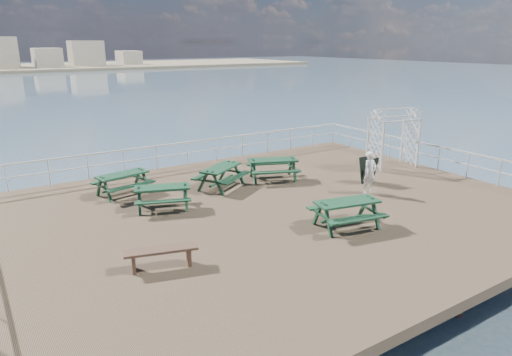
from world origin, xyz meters
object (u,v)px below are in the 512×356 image
Objects in this scene: picnic_table_d at (162,193)px; trellis_arbor at (393,141)px; picnic_table_c at (221,172)px; person at (370,173)px; picnic_table_a at (123,179)px; picnic_table_b at (273,165)px; picnic_table_e at (347,208)px; flat_bench_near at (161,253)px.

trellis_arbor reaches higher than picnic_table_d.
person is (4.29, -3.60, 0.19)m from picnic_table_c.
picnic_table_c is at bearing 142.55° from person.
picnic_table_a is 5.93m from picnic_table_b.
picnic_table_c reaches higher than picnic_table_d.
picnic_table_c reaches higher than picnic_table_a.
picnic_table_e is (1.29, -5.54, 0.01)m from picnic_table_c.
person reaches higher than flat_bench_near.
picnic_table_a is 6.28m from flat_bench_near.
person is at bearing 44.66° from picnic_table_e.
trellis_arbor is at bearing 31.56° from flat_bench_near.
person is at bearing -139.26° from trellis_arbor.
picnic_table_a is 0.95× the size of picnic_table_e.
flat_bench_near is at bearing -92.18° from picnic_table_d.
picnic_table_d is 1.40× the size of person.
picnic_table_a is at bearing 177.22° from trellis_arbor.
trellis_arbor is 1.68× the size of person.
picnic_table_e is 5.75m from flat_bench_near.
trellis_arbor is (6.66, 4.07, 0.56)m from picnic_table_e.
person reaches higher than picnic_table_c.
flat_bench_near is (-0.97, -6.21, -0.19)m from picnic_table_a.
person is at bearing -37.49° from picnic_table_b.
picnic_table_e reaches higher than picnic_table_a.
trellis_arbor reaches higher than picnic_table_a.
picnic_table_d is 10.77m from trellis_arbor.
picnic_table_a is 11.74m from trellis_arbor.
picnic_table_a is 9.13m from person.
trellis_arbor is (7.95, -1.47, 0.57)m from picnic_table_c.
trellis_arbor is at bearing -41.72° from picnic_table_c.
picnic_table_b is at bearing 122.75° from person.
person is at bearing -71.23° from picnic_table_c.
picnic_table_e is 3.58m from person.
picnic_table_e is at bearing -78.41° from picnic_table_b.
flat_bench_near is at bearing -173.95° from picnic_table_e.
picnic_table_c is (3.46, -1.23, 0.02)m from picnic_table_a.
picnic_table_c is 5.60m from person.
person is (1.99, -3.41, 0.18)m from picnic_table_b.
trellis_arbor reaches higher than flat_bench_near.
flat_bench_near is (-5.72, 0.57, -0.22)m from picnic_table_e.
picnic_table_a is 8.27m from picnic_table_e.
trellis_arbor reaches higher than picnic_table_b.
picnic_table_d reaches higher than flat_bench_near.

